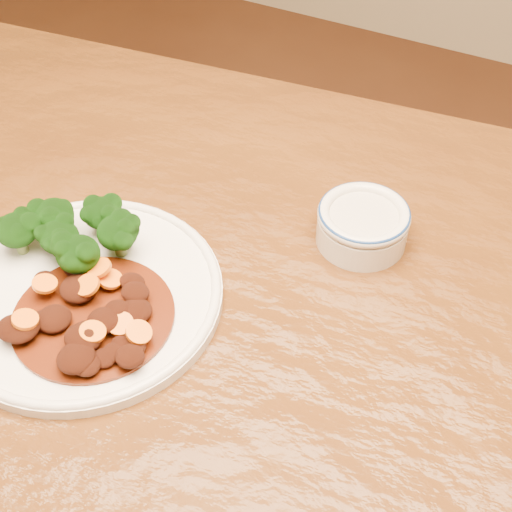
% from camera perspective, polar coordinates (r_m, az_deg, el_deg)
% --- Properties ---
extents(dining_table, '(1.59, 1.05, 0.75)m').
position_cam_1_polar(dining_table, '(0.85, -0.10, -7.82)').
color(dining_table, '#512C0E').
rests_on(dining_table, ground).
extents(dinner_plate, '(0.31, 0.31, 0.02)m').
position_cam_1_polar(dinner_plate, '(0.82, -13.53, -2.99)').
color(dinner_plate, white).
rests_on(dinner_plate, dining_table).
extents(broccoli_florets, '(0.15, 0.11, 0.05)m').
position_cam_1_polar(broccoli_florets, '(0.84, -14.63, 1.90)').
color(broccoli_florets, olive).
rests_on(broccoli_florets, dinner_plate).
extents(mince_stew, '(0.17, 0.17, 0.04)m').
position_cam_1_polar(mince_stew, '(0.77, -13.51, -4.82)').
color(mince_stew, '#4B1C08').
rests_on(mince_stew, dinner_plate).
extents(dip_bowl, '(0.11, 0.11, 0.05)m').
position_cam_1_polar(dip_bowl, '(0.86, 8.54, 2.59)').
color(dip_bowl, beige).
rests_on(dip_bowl, dining_table).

